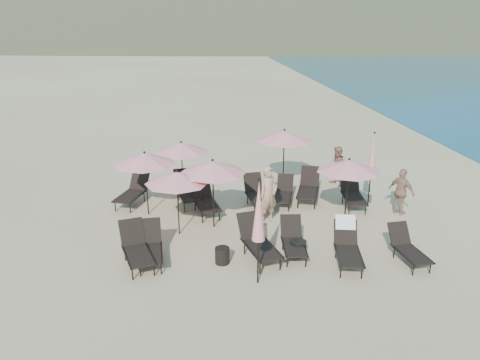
{
  "coord_description": "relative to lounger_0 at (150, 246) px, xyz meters",
  "views": [
    {
      "loc": [
        -2.61,
        -11.02,
        6.11
      ],
      "look_at": [
        -1.24,
        3.5,
        1.1
      ],
      "focal_mm": 35.0,
      "sensor_mm": 36.0,
      "label": 1
    }
  ],
  "objects": [
    {
      "name": "lounger_9",
      "position": [
        3.31,
        3.62,
        0.02
      ],
      "size": [
        0.85,
        1.77,
        0.98
      ],
      "rotation": [
        0.0,
        0.0,
        0.12
      ],
      "color": "black",
      "rests_on": "ground"
    },
    {
      "name": "beachgoer_b",
      "position": [
        6.68,
        5.43,
        0.33
      ],
      "size": [
        0.81,
        0.9,
        1.54
      ],
      "primitive_type": "imported",
      "rotation": [
        0.0,
        0.0,
        -1.21
      ],
      "color": "#9E6A52",
      "rests_on": "ground"
    },
    {
      "name": "beachgoer_a",
      "position": [
        3.5,
        2.19,
        0.49
      ],
      "size": [
        0.81,
        0.73,
        1.87
      ],
      "primitive_type": "imported",
      "rotation": [
        0.0,
        0.0,
        0.52
      ],
      "color": "tan",
      "rests_on": "ground"
    },
    {
      "name": "lounger_2",
      "position": [
        2.87,
        -0.06,
        0.04
      ],
      "size": [
        1.11,
        1.91,
        1.03
      ],
      "rotation": [
        0.0,
        0.0,
        0.25
      ],
      "color": "black",
      "rests_on": "ground"
    },
    {
      "name": "lounger_5",
      "position": [
        6.8,
        -0.67,
        -0.03
      ],
      "size": [
        0.74,
        1.57,
        0.87
      ],
      "rotation": [
        0.0,
        0.0,
        0.11
      ],
      "color": "black",
      "rests_on": "ground"
    },
    {
      "name": "side_table_1",
      "position": [
        3.99,
        -0.06,
        -0.23
      ],
      "size": [
        0.45,
        0.45,
        0.42
      ],
      "primitive_type": "cylinder",
      "color": "black",
      "rests_on": "ground"
    },
    {
      "name": "lounger_4",
      "position": [
        5.2,
        -0.52,
        0.07
      ],
      "size": [
        0.9,
        1.79,
        1.07
      ],
      "rotation": [
        0.0,
        0.0,
        -0.17
      ],
      "color": "black",
      "rests_on": "ground"
    },
    {
      "name": "umbrella_open_5",
      "position": [
        -0.35,
        3.23,
        1.47
      ],
      "size": [
        2.01,
        2.01,
        2.16
      ],
      "color": "black",
      "rests_on": "ground"
    },
    {
      "name": "lounger_11",
      "position": [
        6.6,
        3.3,
        0.02
      ],
      "size": [
        0.82,
        1.78,
        0.99
      ],
      "rotation": [
        0.0,
        0.0,
        -0.1
      ],
      "color": "black",
      "rests_on": "ground"
    },
    {
      "name": "umbrella_open_3",
      "position": [
        0.77,
        4.78,
        1.39
      ],
      "size": [
        1.93,
        1.93,
        2.07
      ],
      "color": "black",
      "rests_on": "ground"
    },
    {
      "name": "lounger_3",
      "position": [
        3.86,
        0.03,
        -0.02
      ],
      "size": [
        0.7,
        1.6,
        0.9
      ],
      "rotation": [
        0.0,
        0.0,
        -0.07
      ],
      "color": "black",
      "rests_on": "ground"
    },
    {
      "name": "umbrella_open_0",
      "position": [
        0.71,
        1.6,
        1.35
      ],
      "size": [
        1.88,
        1.88,
        2.02
      ],
      "color": "black",
      "rests_on": "ground"
    },
    {
      "name": "beachgoer_c",
      "position": [
        7.94,
        2.46,
        0.34
      ],
      "size": [
        0.84,
        0.97,
        1.56
      ],
      "primitive_type": "imported",
      "rotation": [
        0.0,
        0.0,
        2.19
      ],
      "color": "#A8765F",
      "rests_on": "ground"
    },
    {
      "name": "umbrella_closed_0",
      "position": [
        2.7,
        -1.37,
        1.45
      ],
      "size": [
        0.32,
        0.32,
        2.71
      ],
      "color": "black",
      "rests_on": "ground"
    },
    {
      "name": "lounger_12",
      "position": [
        5.22,
        4.0,
        0.05
      ],
      "size": [
        1.21,
        1.93,
        1.04
      ],
      "rotation": [
        0.0,
        0.0,
        -0.31
      ],
      "color": "black",
      "rests_on": "ground"
    },
    {
      "name": "lounger_0",
      "position": [
        0.0,
        0.0,
        0.0
      ],
      "size": [
        0.76,
        1.69,
        0.94
      ],
      "rotation": [
        0.0,
        0.0,
        0.09
      ],
      "color": "black",
      "rests_on": "ground"
    },
    {
      "name": "lounger_7",
      "position": [
        1.52,
        3.2,
        0.04
      ],
      "size": [
        1.02,
        1.88,
        1.02
      ],
      "rotation": [
        0.0,
        0.0,
        0.2
      ],
      "color": "black",
      "rests_on": "ground"
    },
    {
      "name": "umbrella_open_1",
      "position": [
        1.77,
        2.01,
        1.51
      ],
      "size": [
        2.05,
        2.05,
        2.21
      ],
      "color": "black",
      "rests_on": "ground"
    },
    {
      "name": "lounger_1",
      "position": [
        -0.34,
        -0.1,
        0.02
      ],
      "size": [
        1.13,
        1.84,
        0.99
      ],
      "rotation": [
        0.0,
        0.0,
        0.3
      ],
      "color": "black",
      "rests_on": "ground"
    },
    {
      "name": "lounger_10",
      "position": [
        4.29,
        3.77,
        -0.03
      ],
      "size": [
        0.98,
        1.63,
        0.88
      ],
      "rotation": [
        0.0,
        0.0,
        -0.28
      ],
      "color": "black",
      "rests_on": "ground"
    },
    {
      "name": "ground",
      "position": [
        3.94,
        -0.29,
        -0.44
      ],
      "size": [
        800.0,
        800.0,
        0.0
      ],
      "primitive_type": "plane",
      "color": "#D6BA8C",
      "rests_on": "ground"
    },
    {
      "name": "lounger_8",
      "position": [
        0.94,
        4.14,
        0.04
      ],
      "size": [
        1.05,
        1.91,
        1.04
      ],
      "rotation": [
        0.0,
        0.0,
        0.21
      ],
      "color": "black",
      "rests_on": "ground"
    },
    {
      "name": "umbrella_closed_1",
      "position": [
        7.15,
        3.22,
        1.39
      ],
      "size": [
        0.31,
        0.31,
        2.63
      ],
      "color": "black",
      "rests_on": "ground"
    },
    {
      "name": "side_table_0",
      "position": [
        1.9,
        -0.31,
        -0.22
      ],
      "size": [
        0.39,
        0.39,
        0.44
      ],
      "primitive_type": "cylinder",
      "color": "black",
      "rests_on": "ground"
    },
    {
      "name": "umbrella_open_4",
      "position": [
        4.57,
        5.45,
        1.57
      ],
      "size": [
        2.12,
        2.12,
        2.28
      ],
      "color": "black",
      "rests_on": "ground"
    },
    {
      "name": "lounger_6",
      "position": [
        -0.95,
        4.24,
        0.03
      ],
      "size": [
        1.21,
        1.87,
        1.01
      ],
      "rotation": [
        0.0,
        0.0,
        -0.34
      ],
      "color": "black",
      "rests_on": "ground"
    },
    {
      "name": "umbrella_open_2",
      "position": [
        5.92,
        1.95,
        1.45
      ],
      "size": [
        1.99,
        1.99,
        2.14
      ],
      "color": "black",
      "rests_on": "ground"
    }
  ]
}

